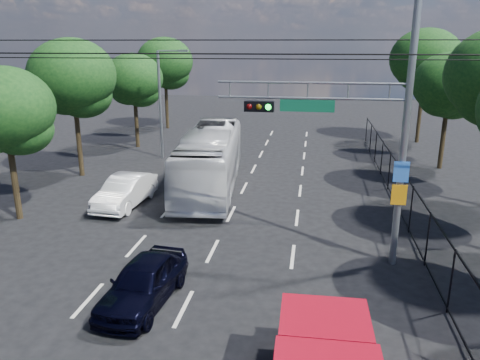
% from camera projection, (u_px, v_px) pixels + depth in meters
% --- Properties ---
extents(lane_markings, '(6.12, 38.00, 0.01)m').
position_uv_depth(lane_markings, '(238.00, 200.00, 23.22)').
color(lane_markings, beige).
rests_on(lane_markings, ground).
extents(signal_mast, '(6.43, 0.39, 9.50)m').
position_uv_depth(signal_mast, '(368.00, 115.00, 15.25)').
color(signal_mast, slate).
rests_on(signal_mast, ground).
extents(streetlight_left, '(2.09, 0.22, 7.08)m').
position_uv_depth(streetlight_left, '(162.00, 99.00, 30.63)').
color(streetlight_left, slate).
rests_on(streetlight_left, ground).
extents(utility_wires, '(22.00, 5.04, 0.74)m').
position_uv_depth(utility_wires, '(214.00, 51.00, 16.28)').
color(utility_wires, black).
rests_on(utility_wires, ground).
extents(fence_right, '(0.06, 34.03, 2.00)m').
position_uv_depth(fence_right, '(406.00, 200.00, 20.06)').
color(fence_right, black).
rests_on(fence_right, ground).
extents(tree_right_d, '(4.32, 4.32, 7.02)m').
position_uv_depth(tree_right_d, '(449.00, 89.00, 27.73)').
color(tree_right_d, black).
rests_on(tree_right_d, ground).
extents(tree_right_e, '(5.28, 5.28, 8.58)m').
position_uv_depth(tree_right_e, '(425.00, 64.00, 34.98)').
color(tree_right_e, black).
rests_on(tree_right_e, ground).
extents(tree_left_b, '(4.08, 4.08, 6.63)m').
position_uv_depth(tree_left_b, '(6.00, 115.00, 19.53)').
color(tree_left_b, black).
rests_on(tree_left_b, ground).
extents(tree_left_c, '(4.80, 4.80, 7.80)m').
position_uv_depth(tree_left_c, '(74.00, 82.00, 26.02)').
color(tree_left_c, black).
rests_on(tree_left_c, ground).
extents(tree_left_d, '(4.20, 4.20, 6.83)m').
position_uv_depth(tree_left_d, '(134.00, 83.00, 33.73)').
color(tree_left_d, black).
rests_on(tree_left_d, ground).
extents(tree_left_e, '(4.92, 4.92, 7.99)m').
position_uv_depth(tree_left_e, '(165.00, 66.00, 41.11)').
color(tree_left_e, black).
rests_on(tree_left_e, ground).
extents(navy_hatchback, '(2.00, 4.16, 1.37)m').
position_uv_depth(navy_hatchback, '(143.00, 282.00, 13.88)').
color(navy_hatchback, black).
rests_on(navy_hatchback, ground).
extents(white_bus, '(3.74, 11.38, 3.11)m').
position_uv_depth(white_bus, '(210.00, 159.00, 24.88)').
color(white_bus, silver).
rests_on(white_bus, ground).
extents(white_van, '(1.82, 4.46, 1.44)m').
position_uv_depth(white_van, '(125.00, 191.00, 22.24)').
color(white_van, white).
rests_on(white_van, ground).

